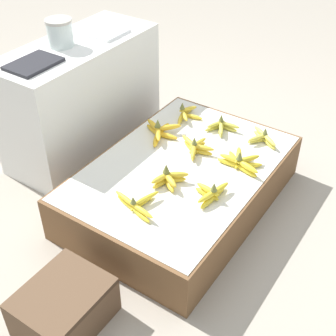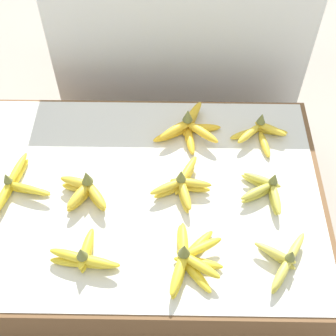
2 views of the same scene
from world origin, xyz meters
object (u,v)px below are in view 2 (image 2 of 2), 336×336
Objects in this scene: banana_bunch_back_midright at (189,127)px; banana_bunch_front_midleft at (85,257)px; banana_bunch_middle_right at (265,190)px; banana_bunch_middle_midright at (183,185)px; banana_bunch_back_right at (260,133)px; banana_bunch_middle_left at (16,186)px; banana_bunch_middle_midleft at (85,191)px; banana_bunch_front_midright at (190,259)px; banana_bunch_front_right at (284,260)px.

banana_bunch_front_midleft is at bearing -120.96° from banana_bunch_back_midright.
banana_bunch_front_midleft reaches higher than banana_bunch_middle_right.
banana_bunch_back_right is at bearing 40.16° from banana_bunch_middle_midright.
banana_bunch_back_midright reaches higher than banana_bunch_back_right.
banana_bunch_middle_midleft is (0.23, -0.02, 0.01)m from banana_bunch_middle_left.
banana_bunch_middle_midleft is 0.69× the size of banana_bunch_back_midright.
banana_bunch_middle_right reaches higher than banana_bunch_middle_left.
banana_bunch_middle_midleft reaches higher than banana_bunch_back_right.
banana_bunch_middle_midleft is at bearing -139.70° from banana_bunch_back_midright.
banana_bunch_front_midleft reaches higher than banana_bunch_middle_left.
banana_bunch_front_midright is 0.62m from banana_bunch_middle_left.
banana_bunch_middle_left is 1.20× the size of banana_bunch_back_right.
banana_bunch_middle_midright is (0.55, 0.01, 0.00)m from banana_bunch_middle_left.
banana_bunch_back_right reaches higher than banana_bunch_front_right.
banana_bunch_middle_midright is 0.89× the size of banana_bunch_back_midright.
banana_bunch_middle_right is at bearing 45.42° from banana_bunch_front_midright.
banana_bunch_middle_midleft reaches higher than banana_bunch_front_right.
banana_bunch_front_midright is at bearing -90.40° from banana_bunch_back_midright.
banana_bunch_back_midright is at bearing 40.30° from banana_bunch_middle_midleft.
banana_bunch_middle_midright is at bearing -95.27° from banana_bunch_back_midright.
banana_bunch_front_midright is 0.41m from banana_bunch_middle_midleft.
banana_bunch_back_right is at bearing -4.28° from banana_bunch_back_midright.
banana_bunch_back_right is (0.26, 0.50, -0.00)m from banana_bunch_front_midright.
banana_bunch_back_right is (0.57, 0.50, -0.00)m from banana_bunch_front_midleft.
banana_bunch_back_right is (0.82, 0.24, 0.00)m from banana_bunch_middle_left.
banana_bunch_front_right is 0.75× the size of banana_bunch_middle_left.
banana_bunch_middle_right is 0.84× the size of banana_bunch_back_right.
banana_bunch_middle_right is (0.25, 0.25, -0.00)m from banana_bunch_front_midright.
banana_bunch_middle_left is at bearing 135.44° from banana_bunch_front_midleft.
banana_bunch_front_midright is 0.52m from banana_bunch_back_midright.
banana_bunch_back_midright reaches higher than banana_bunch_middle_left.
banana_bunch_middle_left is at bearing 174.08° from banana_bunch_middle_midleft.
banana_bunch_back_midright is 1.16× the size of banana_bunch_back_right.
banana_bunch_front_right is at bearing -83.47° from banana_bunch_middle_right.
banana_bunch_front_right is 0.90× the size of banana_bunch_back_right.
banana_bunch_front_midleft is at bearing -137.36° from banana_bunch_middle_midright.
banana_bunch_middle_midright is at bearing 1.04° from banana_bunch_middle_left.
banana_bunch_middle_midleft is 0.81× the size of banana_bunch_back_right.
banana_bunch_middle_right is (0.81, -0.00, 0.00)m from banana_bunch_middle_left.
banana_bunch_middle_left is (-0.26, 0.25, -0.01)m from banana_bunch_front_midleft.
banana_bunch_middle_midright is at bearing 176.92° from banana_bunch_middle_right.
banana_bunch_middle_right is (0.27, -0.01, -0.00)m from banana_bunch_middle_midright.
banana_bunch_middle_midleft is at bearing -5.92° from banana_bunch_middle_left.
banana_bunch_middle_left is at bearing -155.18° from banana_bunch_back_midright.
banana_bunch_front_right is at bearing 0.16° from banana_bunch_front_midleft.
banana_bunch_back_midright is (0.00, 0.52, 0.00)m from banana_bunch_front_midright.
banana_bunch_middle_midleft is 0.96× the size of banana_bunch_middle_right.
banana_bunch_middle_midleft reaches higher than banana_bunch_front_midleft.
banana_bunch_front_midright is 0.95× the size of banana_bunch_middle_left.
banana_bunch_back_right is (0.59, 0.27, -0.01)m from banana_bunch_middle_midleft.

